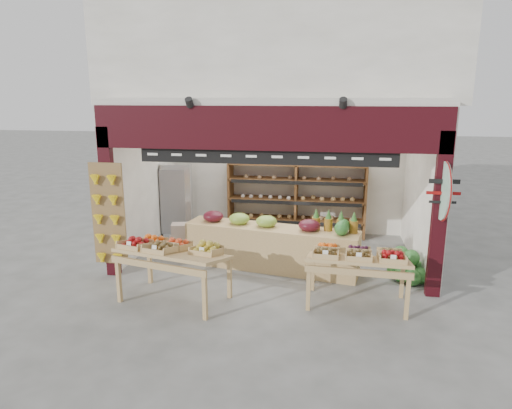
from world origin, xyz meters
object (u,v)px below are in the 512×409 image
Objects in this scene: back_shelving at (296,183)px; refrigerator at (178,199)px; mid_counter at (271,246)px; display_table_left at (168,250)px; cardboard_stack at (192,242)px; watermelon_pile at (408,268)px; display_table_right at (358,257)px.

refrigerator is at bearing -171.01° from back_shelving.
display_table_left is (-1.41, -1.54, 0.37)m from mid_counter.
mid_counter is (1.71, -0.57, 0.21)m from cardboard_stack.
cardboard_stack is at bearing -140.01° from back_shelving.
refrigerator is at bearing 106.57° from display_table_left.
watermelon_pile is at bearing 19.77° from display_table_left.
back_shelving is 1.73× the size of display_table_left.
cardboard_stack is at bearing 170.09° from watermelon_pile.
back_shelving is at bearing 65.82° from display_table_left.
cardboard_stack is at bearing -73.74° from refrigerator.
back_shelving is at bearing -4.09° from refrigerator.
display_table_left is at bearing -81.96° from cardboard_stack.
display_table_left reaches higher than display_table_right.
mid_counter is (-0.29, -2.25, -0.77)m from back_shelving.
refrigerator is (-2.70, -0.43, -0.38)m from back_shelving.
cardboard_stack is (-2.00, -1.67, -0.98)m from back_shelving.
refrigerator reaches higher than display_table_left.
cardboard_stack is at bearing 161.47° from mid_counter.
cardboard_stack is 0.56× the size of display_table_left.
mid_counter reaches higher than display_table_right.
watermelon_pile is (0.93, 1.11, -0.56)m from display_table_right.
back_shelving reaches higher than refrigerator.
display_table_left is 2.49× the size of watermelon_pile.
refrigerator is 5.27m from watermelon_pile.
cardboard_stack is 0.64× the size of display_table_right.
mid_counter is 2.08× the size of display_table_right.
display_table_left is (-1.70, -3.78, -0.41)m from back_shelving.
cardboard_stack is 2.21m from display_table_left.
cardboard_stack is (0.70, -1.25, -0.60)m from refrigerator.
cardboard_stack is 4.21m from watermelon_pile.
refrigerator is 2.30× the size of watermelon_pile.
cardboard_stack is 1.40× the size of watermelon_pile.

